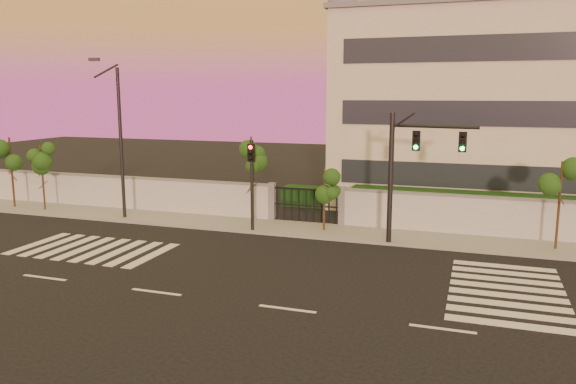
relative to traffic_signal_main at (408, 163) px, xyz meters
name	(u,v)px	position (x,y,z in m)	size (l,w,h in m)	color
ground	(287,309)	(-2.73, -9.14, -3.94)	(120.00, 120.00, 0.00)	black
sidewalk	(354,234)	(-2.73, 1.36, -3.86)	(60.00, 3.00, 0.15)	gray
perimeter_wall	(362,209)	(-2.63, 2.86, -2.87)	(60.00, 0.36, 2.20)	#B0B2B7
hedge_row	(390,205)	(-1.56, 5.60, -3.12)	(41.00, 4.25, 1.80)	black
institutional_building	(536,108)	(6.27, 12.84, 2.22)	(24.40, 12.40, 12.25)	beige
road_markings	(280,271)	(-4.31, -5.39, -3.93)	(57.00, 7.62, 0.02)	silver
street_tree_a	(11,157)	(-24.05, 0.96, -0.66)	(1.54, 1.23, 4.45)	#382314
street_tree_b	(42,163)	(-21.69, 0.91, -0.95)	(1.41, 1.12, 4.06)	#382314
street_tree_c	(252,161)	(-8.33, 1.42, -0.38)	(1.30, 1.03, 4.85)	#382314
street_tree_d	(325,185)	(-4.29, 1.34, -1.44)	(1.32, 1.05, 3.40)	#382314
street_tree_e	(561,186)	(6.58, 1.28, -0.89)	(1.41, 1.13, 4.13)	#382314
traffic_signal_main	(408,163)	(0.00, 0.00, 0.00)	(3.93, 0.80, 6.23)	black
traffic_signal_secondary	(252,174)	(-7.82, 0.16, -0.90)	(0.37, 0.35, 4.78)	black
streetlight_west	(119,135)	(-15.85, 0.44, 0.86)	(0.53, 2.14, 8.88)	black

